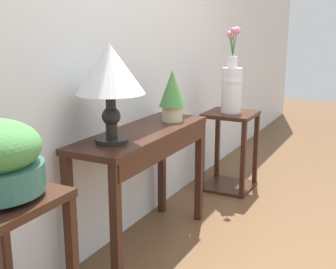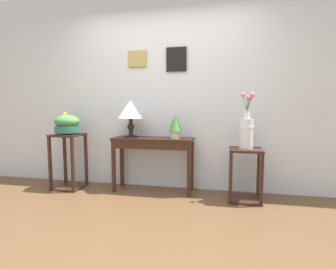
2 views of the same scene
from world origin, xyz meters
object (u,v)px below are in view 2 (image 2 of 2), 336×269
Objects in this scene: potted_plant_on_console at (175,125)px; planter_bowl_wide_left at (67,124)px; pedestal_stand_right at (245,175)px; pedestal_stand_left at (69,161)px; console_table at (153,147)px; flower_vase_tall_right at (246,129)px; table_lamp at (131,110)px.

potted_plant_on_console is 1.52m from planter_bowl_wide_left.
potted_plant_on_console is at bearing 174.57° from pedestal_stand_right.
console_table is at bearing 5.14° from pedestal_stand_left.
planter_bowl_wide_left is at bearing -179.79° from flower_vase_tall_right.
table_lamp is at bearing 175.43° from flower_vase_tall_right.
pedestal_stand_left is at bearing 16.69° from planter_bowl_wide_left.
console_table is 1.23m from pedestal_stand_left.
pedestal_stand_left is 2.46m from flower_vase_tall_right.
potted_plant_on_console is at bearing -2.84° from console_table.
pedestal_stand_right is 0.56m from flower_vase_tall_right.
planter_bowl_wide_left reaches higher than console_table.
flower_vase_tall_right is at bearing -4.57° from table_lamp.
planter_bowl_wide_left is (-0.00, -0.00, 0.52)m from pedestal_stand_left.
flower_vase_tall_right is (0.89, -0.08, -0.04)m from potted_plant_on_console.
console_table is 1.24m from planter_bowl_wide_left.
pedestal_stand_left is at bearing -179.79° from flower_vase_tall_right.
flower_vase_tall_right is (1.52, -0.12, -0.23)m from table_lamp.
planter_bowl_wide_left reaches higher than pedestal_stand_left.
potted_plant_on_console is 1.07m from pedestal_stand_right.
table_lamp is at bearing 8.32° from planter_bowl_wide_left.
table_lamp is at bearing 176.04° from console_table.
pedestal_stand_left is 2.27× the size of planter_bowl_wide_left.
potted_plant_on_console is at bearing 3.50° from planter_bowl_wide_left.
potted_plant_on_console is 0.42× the size of pedestal_stand_left.
table_lamp reaches higher than console_table.
planter_bowl_wide_left is 2.41m from flower_vase_tall_right.
pedestal_stand_left is at bearing -171.68° from table_lamp.
potted_plant_on_console is 0.96× the size of planter_bowl_wide_left.
console_table is at bearing 5.15° from planter_bowl_wide_left.
pedestal_stand_right is (1.20, -0.10, -0.29)m from console_table.
potted_plant_on_console is 0.50× the size of pedestal_stand_right.
flower_vase_tall_right is (2.41, 0.01, -0.03)m from planter_bowl_wide_left.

